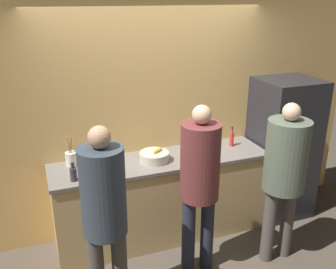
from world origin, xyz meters
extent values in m
plane|color=#4C4238|center=(0.00, 0.00, 0.00)|extent=(14.00, 14.00, 0.00)
cube|color=#E0B266|center=(0.00, 0.67, 1.30)|extent=(5.20, 0.06, 2.60)
cube|color=tan|center=(0.00, 0.36, 0.46)|extent=(2.33, 0.62, 0.92)
cube|color=slate|center=(0.00, 0.36, 0.93)|extent=(2.36, 0.65, 0.03)
cube|color=#232328|center=(1.55, 0.33, 0.85)|extent=(0.68, 0.64, 1.70)
cylinder|color=#99999E|center=(1.35, 0.00, 0.94)|extent=(0.02, 0.02, 0.60)
cylinder|color=#333D47|center=(-0.80, -0.57, 1.19)|extent=(0.35, 0.35, 0.72)
sphere|color=tan|center=(-0.80, -0.57, 1.64)|extent=(0.17, 0.17, 0.17)
cylinder|color=#232838|center=(0.03, -0.33, 0.41)|extent=(0.13, 0.13, 0.83)
cylinder|color=#232838|center=(0.23, -0.33, 0.41)|extent=(0.13, 0.13, 0.83)
cylinder|color=brown|center=(0.13, -0.33, 1.19)|extent=(0.36, 0.36, 0.72)
sphere|color=#DBAD89|center=(0.13, -0.33, 1.63)|extent=(0.17, 0.17, 0.17)
cylinder|color=#4C4742|center=(0.88, -0.44, 0.40)|extent=(0.13, 0.13, 0.81)
cylinder|color=#4C4742|center=(1.10, -0.44, 0.40)|extent=(0.13, 0.13, 0.81)
cylinder|color=#515B4C|center=(0.99, -0.44, 1.16)|extent=(0.41, 0.41, 0.71)
sphere|color=#DBAD89|center=(0.99, -0.44, 1.60)|extent=(0.17, 0.17, 0.17)
cylinder|color=beige|center=(-0.09, 0.32, 1.00)|extent=(0.31, 0.31, 0.10)
ellipsoid|color=yellow|center=(-0.05, 0.32, 1.07)|extent=(0.15, 0.12, 0.04)
cylinder|color=silver|center=(-0.92, 0.52, 1.02)|extent=(0.11, 0.11, 0.14)
cylinder|color=#99754C|center=(-0.93, 0.52, 1.14)|extent=(0.01, 0.06, 0.25)
cylinder|color=#99754C|center=(-0.91, 0.53, 1.14)|extent=(0.03, 0.05, 0.25)
cylinder|color=#99754C|center=(-0.92, 0.51, 1.14)|extent=(0.05, 0.01, 0.25)
cylinder|color=red|center=(0.88, 0.41, 1.03)|extent=(0.05, 0.05, 0.16)
cylinder|color=red|center=(0.88, 0.41, 1.14)|extent=(0.02, 0.02, 0.05)
cylinder|color=black|center=(0.88, 0.41, 1.18)|extent=(0.03, 0.03, 0.02)
cylinder|color=#333338|center=(-0.94, 0.17, 1.02)|extent=(0.07, 0.07, 0.13)
cylinder|color=#333338|center=(-0.94, 0.17, 1.10)|extent=(0.03, 0.03, 0.04)
cylinder|color=black|center=(-0.94, 0.17, 1.13)|extent=(0.03, 0.03, 0.01)
cylinder|color=gold|center=(-0.60, 0.44, 0.99)|extent=(0.08, 0.08, 0.08)
camera|label=1|loc=(-1.21, -3.10, 2.60)|focal=40.00mm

